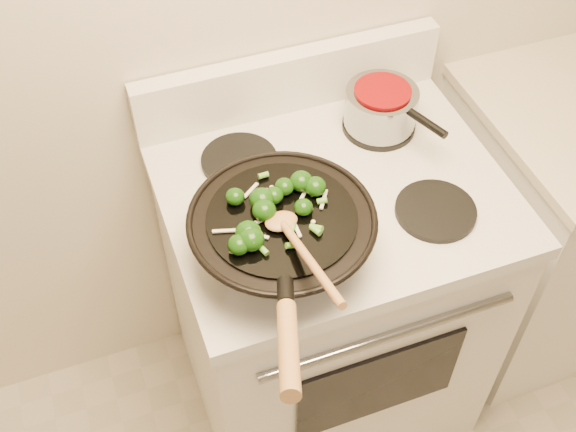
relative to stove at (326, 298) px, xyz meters
name	(u,v)px	position (x,y,z in m)	size (l,w,h in m)	color
stove	(326,298)	(0.00, 0.00, 0.00)	(0.78, 0.67, 1.08)	white
wok	(282,235)	(-0.18, -0.16, 0.53)	(0.38, 0.62, 0.23)	black
stirfry	(270,210)	(-0.20, -0.14, 0.60)	(0.25, 0.22, 0.04)	#123B09
wooden_spoon	(297,243)	(-0.18, -0.25, 0.61)	(0.07, 0.30, 0.09)	#A87642
saucepan	(381,107)	(0.18, 0.15, 0.51)	(0.17, 0.27, 0.10)	gray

